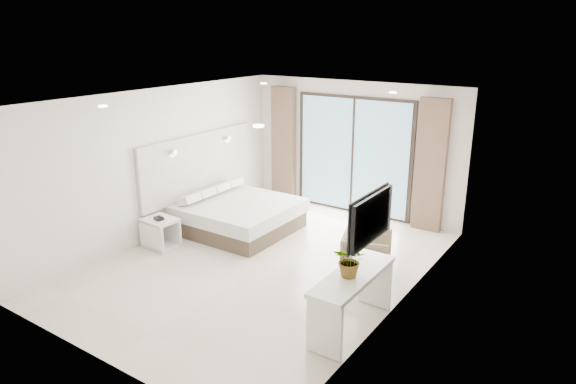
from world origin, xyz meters
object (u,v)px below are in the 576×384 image
nightstand (161,233)px  console_desk (353,289)px  bed (238,215)px  armchair (367,251)px

nightstand → console_desk: (3.97, -0.45, 0.30)m
nightstand → bed: bearing=69.7°
console_desk → bed: bearing=151.4°
nightstand → console_desk: size_ratio=0.39×
armchair → bed: bearing=65.7°
bed → armchair: bearing=-5.9°
bed → armchair: 2.84m
console_desk → armchair: console_desk is taller
bed → console_desk: (3.36, -1.83, 0.27)m
armchair → nightstand: bearing=89.2°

